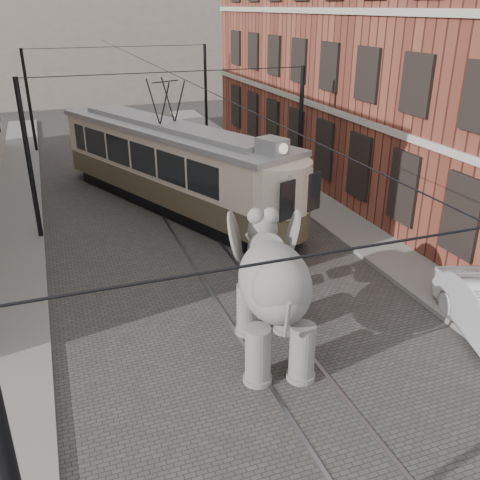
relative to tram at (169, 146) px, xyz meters
name	(u,v)px	position (x,y,z in m)	size (l,w,h in m)	color
ground	(230,286)	(0.04, -7.95, -2.71)	(120.00, 120.00, 0.00)	#3F3D3A
tram_rails	(230,285)	(0.04, -7.95, -2.70)	(1.54, 80.00, 0.02)	slate
sidewalk_right	(390,256)	(6.04, -7.95, -2.64)	(2.00, 60.00, 0.15)	slate
sidewalk_left	(12,321)	(-6.46, -7.95, -2.64)	(2.00, 60.00, 0.15)	slate
brick_building	(384,55)	(11.04, 1.05, 3.29)	(8.00, 26.00, 12.00)	#5F2A1F
distant_block	(87,20)	(0.04, 32.05, 4.29)	(28.00, 10.00, 14.00)	gray
catenary	(182,156)	(-0.16, -2.95, 0.29)	(11.00, 30.20, 6.00)	black
tram	(169,146)	(0.00, 0.00, 0.00)	(2.82, 13.66, 5.42)	beige
elephant	(274,298)	(-0.12, -11.74, -1.08)	(2.94, 5.33, 3.26)	#65635D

